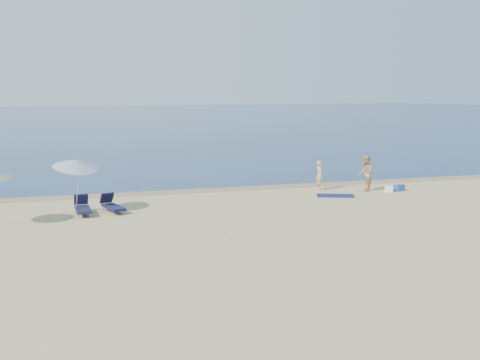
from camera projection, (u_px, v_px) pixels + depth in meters
name	position (u px, v px, depth m)	size (l,w,h in m)	color
sea	(114.00, 118.00, 108.54)	(240.00, 160.00, 0.01)	navy
wet_sand_strip	(256.00, 188.00, 32.35)	(240.00, 1.60, 0.00)	#847254
person_left	(320.00, 175.00, 31.59)	(0.57, 0.37, 1.55)	tan
person_right	(366.00, 173.00, 31.25)	(0.90, 0.70, 1.86)	tan
beach_towel	(335.00, 196.00, 29.86)	(1.82, 1.01, 0.03)	#0D1544
white_bag	(389.00, 189.00, 30.99)	(0.36, 0.31, 0.31)	white
blue_cooler	(399.00, 188.00, 31.32)	(0.47, 0.33, 0.33)	#1C4B9A
umbrella_near	(76.00, 164.00, 25.44)	(2.54, 2.56, 2.53)	silver
lounger_left	(83.00, 208.00, 25.48)	(0.67, 1.83, 0.80)	#15183B
lounger_right	(112.00, 206.00, 25.97)	(1.01, 1.82, 0.76)	#141639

